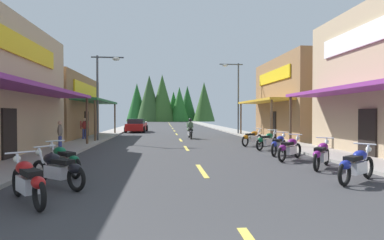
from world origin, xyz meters
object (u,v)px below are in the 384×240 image
(parked_car_curbside, at_px, (137,126))
(motorcycle_parked_right_3, at_px, (279,144))
(motorcycle_parked_left_2, at_px, (63,159))
(motorcycle_parked_right_2, at_px, (290,148))
(rider_cruising_lead, at_px, (190,130))
(motorcycle_parked_left_0, at_px, (28,180))
(motorcycle_parked_right_4, at_px, (267,140))
(motorcycle_parked_right_1, at_px, (322,154))
(pedestrian_by_shop, at_px, (85,127))
(motorcycle_parked_right_0, at_px, (357,164))
(streetlamp_right, at_px, (235,89))
(motorcycle_parked_right_5, at_px, (252,137))
(motorcycle_parked_left_1, at_px, (58,169))
(pedestrian_browsing, at_px, (60,134))
(streetlamp_left, at_px, (103,85))

(parked_car_curbside, bearing_deg, motorcycle_parked_right_3, -154.41)
(motorcycle_parked_right_3, xyz_separation_m, motorcycle_parked_left_2, (-8.32, -3.99, 0.00))
(motorcycle_parked_right_2, bearing_deg, rider_cruising_lead, 62.11)
(motorcycle_parked_left_0, bearing_deg, motorcycle_parked_right_4, -80.63)
(motorcycle_parked_right_1, xyz_separation_m, motorcycle_parked_right_2, (-0.31, 1.92, 0.00))
(rider_cruising_lead, height_order, pedestrian_by_shop, pedestrian_by_shop)
(motorcycle_parked_right_0, height_order, motorcycle_parked_right_3, same)
(motorcycle_parked_right_4, relative_size, pedestrian_by_shop, 1.05)
(streetlamp_right, bearing_deg, rider_cruising_lead, -136.17)
(motorcycle_parked_right_5, bearing_deg, motorcycle_parked_left_1, -169.46)
(pedestrian_browsing, bearing_deg, motorcycle_parked_left_0, 95.47)
(motorcycle_parked_right_5, distance_m, rider_cruising_lead, 6.44)
(motorcycle_parked_right_5, bearing_deg, motorcycle_parked_right_2, -131.63)
(motorcycle_parked_right_2, bearing_deg, motorcycle_parked_left_1, 163.97)
(rider_cruising_lead, bearing_deg, motorcycle_parked_right_3, -162.72)
(motorcycle_parked_right_4, height_order, motorcycle_parked_right_5, same)
(motorcycle_parked_right_0, bearing_deg, motorcycle_parked_right_2, 57.69)
(motorcycle_parked_right_4, xyz_separation_m, pedestrian_by_shop, (-11.06, 6.73, 0.45))
(streetlamp_right, relative_size, motorcycle_parked_left_1, 3.72)
(motorcycle_parked_right_2, bearing_deg, motorcycle_parked_right_5, 45.50)
(motorcycle_parked_left_1, bearing_deg, motorcycle_parked_left_2, -40.12)
(motorcycle_parked_right_3, xyz_separation_m, motorcycle_parked_right_5, (-0.02, 4.13, 0.00))
(motorcycle_parked_right_5, bearing_deg, parked_car_curbside, 78.07)
(motorcycle_parked_right_2, bearing_deg, parked_car_curbside, 67.86)
(motorcycle_parked_right_2, xyz_separation_m, motorcycle_parked_right_5, (0.15, 5.73, 0.00))
(motorcycle_parked_right_2, height_order, motorcycle_parked_right_3, same)
(motorcycle_parked_right_1, distance_m, rider_cruising_lead, 13.66)
(motorcycle_parked_right_0, relative_size, motorcycle_parked_left_2, 1.12)
(motorcycle_parked_right_2, xyz_separation_m, parked_car_curbside, (-7.93, 20.75, 0.20))
(motorcycle_parked_right_4, height_order, parked_car_curbside, parked_car_curbside)
(streetlamp_left, bearing_deg, streetlamp_right, 31.70)
(motorcycle_parked_left_0, height_order, pedestrian_browsing, pedestrian_browsing)
(motorcycle_parked_right_1, xyz_separation_m, parked_car_curbside, (-8.24, 22.67, 0.20))
(motorcycle_parked_right_4, relative_size, motorcycle_parked_left_0, 0.98)
(streetlamp_right, bearing_deg, motorcycle_parked_right_2, -95.36)
(streetlamp_right, height_order, motorcycle_parked_left_0, streetlamp_right)
(motorcycle_parked_right_0, relative_size, parked_car_curbside, 0.42)
(motorcycle_parked_right_2, xyz_separation_m, motorcycle_parked_left_0, (-7.93, -5.34, 0.00))
(motorcycle_parked_left_1, height_order, pedestrian_browsing, pedestrian_browsing)
(pedestrian_browsing, xyz_separation_m, parked_car_curbside, (2.32, 16.99, -0.20))
(motorcycle_parked_left_2, height_order, pedestrian_browsing, pedestrian_browsing)
(motorcycle_parked_right_0, relative_size, pedestrian_browsing, 1.19)
(motorcycle_parked_left_0, distance_m, parked_car_curbside, 26.09)
(motorcycle_parked_right_3, bearing_deg, motorcycle_parked_left_0, 168.34)
(motorcycle_parked_right_3, xyz_separation_m, motorcycle_parked_right_4, (0.18, 2.07, 0.00))
(motorcycle_parked_right_5, bearing_deg, pedestrian_browsing, 150.53)
(motorcycle_parked_right_2, height_order, motorcycle_parked_left_2, same)
(motorcycle_parked_left_2, relative_size, pedestrian_browsing, 1.06)
(motorcycle_parked_right_1, relative_size, pedestrian_by_shop, 1.04)
(motorcycle_parked_left_1, bearing_deg, streetlamp_right, -78.16)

